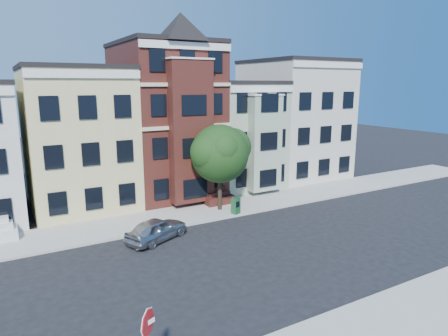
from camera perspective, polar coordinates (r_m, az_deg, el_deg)
ground at (r=22.35m, az=6.27°, el=-12.03°), size 120.00×120.00×0.00m
far_sidewalk at (r=28.71m, az=-3.21°, el=-6.29°), size 60.00×4.00×0.15m
near_sidewalk at (r=17.31m, az=23.12°, el=-20.38°), size 60.00×4.00×0.15m
house_yellow at (r=31.60m, az=-20.23°, el=3.85°), size 7.00×9.00×10.00m
house_brown at (r=33.35m, az=-8.39°, el=6.58°), size 7.00×9.00×12.00m
house_green at (r=36.39m, az=1.27°, el=4.77°), size 6.00×9.00×9.00m
house_cream at (r=40.33m, az=9.89°, el=6.73°), size 8.00×9.00×11.00m
street_tree at (r=28.11m, az=-0.62°, el=1.48°), size 7.35×7.35×7.59m
parked_car at (r=24.02m, az=-9.59°, el=-8.62°), size 4.33×3.16×1.37m
newspaper_box at (r=27.94m, az=1.70°, el=-5.42°), size 0.63×0.59×1.13m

